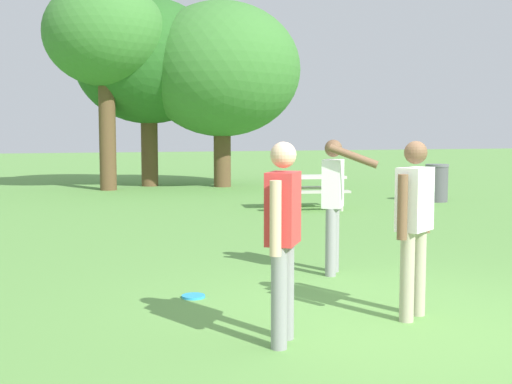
{
  "coord_description": "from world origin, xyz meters",
  "views": [
    {
      "loc": [
        -3.32,
        -4.73,
        1.69
      ],
      "look_at": [
        -0.34,
        2.44,
        1.0
      ],
      "focal_mm": 44.76,
      "sensor_mm": 36.0,
      "label": 1
    }
  ],
  "objects_px": {
    "picnic_table_near": "(306,185)",
    "person_catcher": "(334,196)",
    "person_bystander": "(414,217)",
    "tree_broad_center": "(106,36)",
    "frisbee": "(193,296)",
    "trash_can_beside_table": "(437,183)",
    "person_thrower": "(283,229)",
    "tree_far_right": "(148,62)",
    "tree_slender_mid": "(222,70)"
  },
  "relations": [
    {
      "from": "trash_can_beside_table",
      "to": "tree_far_right",
      "type": "relative_size",
      "value": 0.16
    },
    {
      "from": "person_catcher",
      "to": "trash_can_beside_table",
      "type": "bearing_deg",
      "value": 44.21
    },
    {
      "from": "person_thrower",
      "to": "tree_broad_center",
      "type": "xyz_separation_m",
      "value": [
        1.18,
        15.36,
        3.76
      ]
    },
    {
      "from": "picnic_table_near",
      "to": "tree_broad_center",
      "type": "relative_size",
      "value": 0.31
    },
    {
      "from": "frisbee",
      "to": "tree_slender_mid",
      "type": "xyz_separation_m",
      "value": [
        5.13,
        13.58,
        3.8
      ]
    },
    {
      "from": "trash_can_beside_table",
      "to": "tree_broad_center",
      "type": "height_order",
      "value": "tree_broad_center"
    },
    {
      "from": "person_bystander",
      "to": "tree_slender_mid",
      "type": "relative_size",
      "value": 0.27
    },
    {
      "from": "person_thrower",
      "to": "person_bystander",
      "type": "xyz_separation_m",
      "value": [
        1.42,
        0.2,
        0.0
      ]
    },
    {
      "from": "frisbee",
      "to": "tree_broad_center",
      "type": "height_order",
      "value": "tree_broad_center"
    },
    {
      "from": "person_thrower",
      "to": "trash_can_beside_table",
      "type": "bearing_deg",
      "value": 45.97
    },
    {
      "from": "trash_can_beside_table",
      "to": "tree_far_right",
      "type": "height_order",
      "value": "tree_far_right"
    },
    {
      "from": "person_bystander",
      "to": "tree_broad_center",
      "type": "relative_size",
      "value": 0.26
    },
    {
      "from": "person_bystander",
      "to": "tree_broad_center",
      "type": "height_order",
      "value": "tree_broad_center"
    },
    {
      "from": "person_catcher",
      "to": "tree_slender_mid",
      "type": "distance_m",
      "value": 13.82
    },
    {
      "from": "picnic_table_near",
      "to": "tree_far_right",
      "type": "xyz_separation_m",
      "value": [
        -1.81,
        7.97,
        3.55
      ]
    },
    {
      "from": "trash_can_beside_table",
      "to": "person_thrower",
      "type": "bearing_deg",
      "value": -134.03
    },
    {
      "from": "tree_far_right",
      "to": "tree_slender_mid",
      "type": "bearing_deg",
      "value": -29.05
    },
    {
      "from": "person_bystander",
      "to": "frisbee",
      "type": "relative_size",
      "value": 6.65
    },
    {
      "from": "person_catcher",
      "to": "tree_broad_center",
      "type": "bearing_deg",
      "value": 92.16
    },
    {
      "from": "trash_can_beside_table",
      "to": "person_catcher",
      "type": "bearing_deg",
      "value": -135.79
    },
    {
      "from": "tree_far_right",
      "to": "person_thrower",
      "type": "bearing_deg",
      "value": -99.45
    },
    {
      "from": "person_thrower",
      "to": "trash_can_beside_table",
      "type": "relative_size",
      "value": 1.71
    },
    {
      "from": "person_thrower",
      "to": "frisbee",
      "type": "relative_size",
      "value": 6.65
    },
    {
      "from": "person_catcher",
      "to": "tree_slender_mid",
      "type": "height_order",
      "value": "tree_slender_mid"
    },
    {
      "from": "picnic_table_near",
      "to": "person_catcher",
      "type": "bearing_deg",
      "value": -114.33
    },
    {
      "from": "picnic_table_near",
      "to": "trash_can_beside_table",
      "type": "relative_size",
      "value": 2.06
    },
    {
      "from": "tree_far_right",
      "to": "tree_slender_mid",
      "type": "xyz_separation_m",
      "value": [
        2.15,
        -1.2,
        -0.29
      ]
    },
    {
      "from": "person_catcher",
      "to": "trash_can_beside_table",
      "type": "relative_size",
      "value": 1.71
    },
    {
      "from": "picnic_table_near",
      "to": "person_bystander",
      "type": "bearing_deg",
      "value": -110.69
    },
    {
      "from": "person_catcher",
      "to": "frisbee",
      "type": "relative_size",
      "value": 6.65
    },
    {
      "from": "person_bystander",
      "to": "trash_can_beside_table",
      "type": "xyz_separation_m",
      "value": [
        6.94,
        8.45,
        -0.46
      ]
    },
    {
      "from": "person_bystander",
      "to": "frisbee",
      "type": "height_order",
      "value": "person_bystander"
    },
    {
      "from": "person_thrower",
      "to": "tree_far_right",
      "type": "bearing_deg",
      "value": 80.55
    },
    {
      "from": "person_thrower",
      "to": "tree_slender_mid",
      "type": "xyz_separation_m",
      "value": [
        4.9,
        15.28,
        2.87
      ]
    },
    {
      "from": "tree_far_right",
      "to": "tree_slender_mid",
      "type": "distance_m",
      "value": 2.48
    },
    {
      "from": "trash_can_beside_table",
      "to": "tree_slender_mid",
      "type": "distance_m",
      "value": 8.19
    },
    {
      "from": "picnic_table_near",
      "to": "person_thrower",
      "type": "bearing_deg",
      "value": -118.17
    },
    {
      "from": "frisbee",
      "to": "tree_slender_mid",
      "type": "relative_size",
      "value": 0.04
    },
    {
      "from": "trash_can_beside_table",
      "to": "tree_slender_mid",
      "type": "bearing_deg",
      "value": 117.55
    },
    {
      "from": "frisbee",
      "to": "picnic_table_near",
      "type": "height_order",
      "value": "picnic_table_near"
    },
    {
      "from": "picnic_table_near",
      "to": "tree_slender_mid",
      "type": "xyz_separation_m",
      "value": [
        0.34,
        6.78,
        3.25
      ]
    },
    {
      "from": "person_catcher",
      "to": "frisbee",
      "type": "height_order",
      "value": "person_catcher"
    },
    {
      "from": "person_catcher",
      "to": "tree_slender_mid",
      "type": "bearing_deg",
      "value": 76.24
    },
    {
      "from": "tree_broad_center",
      "to": "tree_far_right",
      "type": "relative_size",
      "value": 1.03
    },
    {
      "from": "person_catcher",
      "to": "frisbee",
      "type": "bearing_deg",
      "value": -166.87
    },
    {
      "from": "tree_broad_center",
      "to": "tree_slender_mid",
      "type": "height_order",
      "value": "tree_broad_center"
    },
    {
      "from": "tree_broad_center",
      "to": "tree_far_right",
      "type": "height_order",
      "value": "tree_broad_center"
    },
    {
      "from": "frisbee",
      "to": "tree_broad_center",
      "type": "relative_size",
      "value": 0.04
    },
    {
      "from": "person_catcher",
      "to": "tree_broad_center",
      "type": "xyz_separation_m",
      "value": [
        -0.5,
        13.21,
        3.74
      ]
    },
    {
      "from": "person_bystander",
      "to": "tree_slender_mid",
      "type": "height_order",
      "value": "tree_slender_mid"
    }
  ]
}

